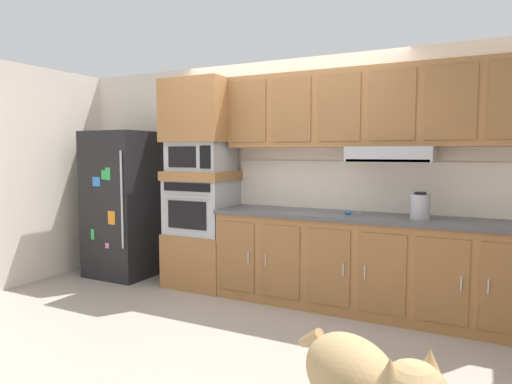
# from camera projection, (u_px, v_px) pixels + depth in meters

# --- Properties ---
(ground_plane) EXTENTS (9.60, 9.60, 0.00)m
(ground_plane) POSITION_uv_depth(u_px,v_px,m) (241.00, 319.00, 4.10)
(ground_plane) COLOR #9E9389
(back_kitchen_wall) EXTENTS (6.20, 0.12, 2.50)m
(back_kitchen_wall) POSITION_uv_depth(u_px,v_px,m) (289.00, 176.00, 4.97)
(back_kitchen_wall) COLOR silver
(back_kitchen_wall) RESTS_ON ground
(side_panel_left) EXTENTS (0.12, 7.10, 2.50)m
(side_panel_left) POSITION_uv_depth(u_px,v_px,m) (30.00, 175.00, 5.26)
(side_panel_left) COLOR silver
(side_panel_left) RESTS_ON ground
(refrigerator) EXTENTS (0.76, 0.73, 1.76)m
(refrigerator) POSITION_uv_depth(u_px,v_px,m) (123.00, 204.00, 5.54)
(refrigerator) COLOR black
(refrigerator) RESTS_ON ground
(oven_base_cabinet) EXTENTS (0.74, 0.62, 0.60)m
(oven_base_cabinet) POSITION_uv_depth(u_px,v_px,m) (203.00, 259.00, 5.15)
(oven_base_cabinet) COLOR #996638
(oven_base_cabinet) RESTS_ON ground
(built_in_oven) EXTENTS (0.70, 0.62, 0.60)m
(built_in_oven) POSITION_uv_depth(u_px,v_px,m) (202.00, 207.00, 5.09)
(built_in_oven) COLOR #A8AAAF
(built_in_oven) RESTS_ON oven_base_cabinet
(appliance_mid_shelf) EXTENTS (0.74, 0.62, 0.10)m
(appliance_mid_shelf) POSITION_uv_depth(u_px,v_px,m) (202.00, 176.00, 5.07)
(appliance_mid_shelf) COLOR #996638
(appliance_mid_shelf) RESTS_ON built_in_oven
(microwave) EXTENTS (0.64, 0.54, 0.32)m
(microwave) POSITION_uv_depth(u_px,v_px,m) (202.00, 157.00, 5.05)
(microwave) COLOR #A8AAAF
(microwave) RESTS_ON appliance_mid_shelf
(appliance_upper_cabinet) EXTENTS (0.74, 0.62, 0.68)m
(appliance_upper_cabinet) POSITION_uv_depth(u_px,v_px,m) (201.00, 111.00, 5.01)
(appliance_upper_cabinet) COLOR #996638
(appliance_upper_cabinet) RESTS_ON microwave
(lower_cabinet_run) EXTENTS (2.91, 0.63, 0.88)m
(lower_cabinet_run) POSITION_uv_depth(u_px,v_px,m) (363.00, 265.00, 4.31)
(lower_cabinet_run) COLOR #996638
(lower_cabinet_run) RESTS_ON ground
(countertop_slab) EXTENTS (2.95, 0.64, 0.04)m
(countertop_slab) POSITION_uv_depth(u_px,v_px,m) (364.00, 217.00, 4.27)
(countertop_slab) COLOR #4C4C51
(countertop_slab) RESTS_ON lower_cabinet_run
(backsplash_panel) EXTENTS (2.95, 0.02, 0.50)m
(backsplash_panel) POSITION_uv_depth(u_px,v_px,m) (371.00, 186.00, 4.50)
(backsplash_panel) COLOR white
(backsplash_panel) RESTS_ON countertop_slab
(upper_cabinet_with_hood) EXTENTS (2.91, 0.48, 0.88)m
(upper_cabinet_with_hood) POSITION_uv_depth(u_px,v_px,m) (370.00, 111.00, 4.29)
(upper_cabinet_with_hood) COLOR #996638
(upper_cabinet_with_hood) RESTS_ON backsplash_panel
(screwdriver) EXTENTS (0.17, 0.17, 0.03)m
(screwdriver) POSITION_uv_depth(u_px,v_px,m) (349.00, 213.00, 4.32)
(screwdriver) COLOR blue
(screwdriver) RESTS_ON countertop_slab
(electric_kettle) EXTENTS (0.17, 0.17, 0.24)m
(electric_kettle) POSITION_uv_depth(u_px,v_px,m) (420.00, 206.00, 3.98)
(electric_kettle) COLOR #A8AAAF
(electric_kettle) RESTS_ON countertop_slab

